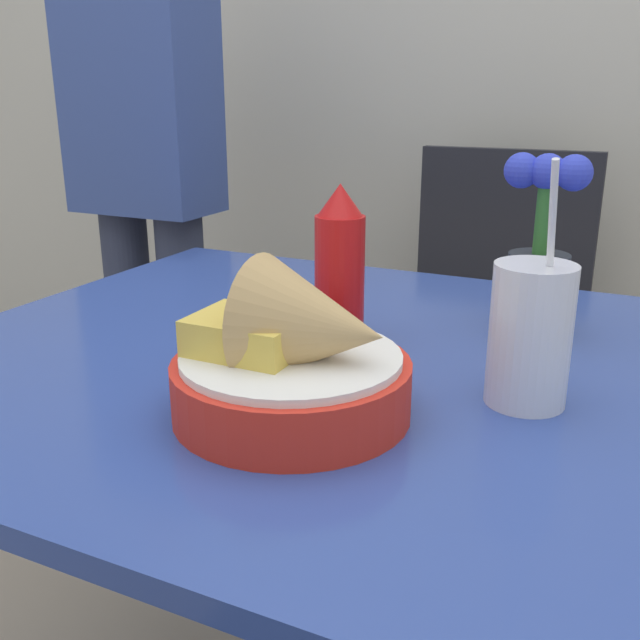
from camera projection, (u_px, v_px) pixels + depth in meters
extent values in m
cube|color=#334C9E|center=(319.00, 360.00, 0.89)|extent=(0.98, 0.87, 0.02)
cylinder|color=#4C4C51|center=(212.00, 429.00, 1.50)|extent=(0.05, 0.05, 0.70)
cylinder|color=black|center=(368.00, 486.00, 1.55)|extent=(0.03, 0.03, 0.41)
cylinder|color=black|center=(537.00, 527.00, 1.41)|extent=(0.03, 0.03, 0.41)
cylinder|color=black|center=(419.00, 419.00, 1.86)|extent=(0.03, 0.03, 0.41)
cylinder|color=black|center=(562.00, 448.00, 1.72)|extent=(0.03, 0.03, 0.41)
cube|color=black|center=(477.00, 379.00, 1.57)|extent=(0.40, 0.40, 0.02)
cube|color=black|center=(503.00, 253.00, 1.65)|extent=(0.40, 0.03, 0.47)
cylinder|color=red|center=(292.00, 388.00, 0.71)|extent=(0.24, 0.24, 0.06)
cylinder|color=white|center=(291.00, 357.00, 0.70)|extent=(0.22, 0.22, 0.01)
cone|color=tan|center=(318.00, 328.00, 0.68)|extent=(0.13, 0.13, 0.13)
cube|color=#E5C14C|center=(248.00, 338.00, 0.70)|extent=(0.11, 0.09, 0.04)
cylinder|color=red|center=(339.00, 281.00, 0.89)|extent=(0.06, 0.06, 0.16)
cone|color=red|center=(340.00, 200.00, 0.86)|extent=(0.06, 0.06, 0.04)
cylinder|color=silver|center=(530.00, 335.00, 0.72)|extent=(0.08, 0.08, 0.15)
cylinder|color=black|center=(529.00, 346.00, 0.72)|extent=(0.08, 0.08, 0.12)
cylinder|color=white|center=(549.00, 273.00, 0.69)|extent=(0.01, 0.08, 0.23)
cylinder|color=black|center=(536.00, 294.00, 0.94)|extent=(0.08, 0.08, 0.11)
cylinder|color=#33722D|center=(543.00, 217.00, 0.91)|extent=(0.02, 0.02, 0.10)
sphere|color=blue|center=(548.00, 172.00, 0.89)|extent=(0.05, 0.05, 0.05)
sphere|color=blue|center=(522.00, 170.00, 0.90)|extent=(0.05, 0.05, 0.05)
sphere|color=blue|center=(574.00, 173.00, 0.88)|extent=(0.05, 0.05, 0.05)
cylinder|color=#2D3347|center=(135.00, 359.00, 1.79)|extent=(0.11, 0.11, 0.76)
cylinder|color=#2D3347|center=(187.00, 370.00, 1.73)|extent=(0.11, 0.11, 0.76)
cube|color=#384C8C|center=(138.00, 64.00, 1.54)|extent=(0.32, 0.18, 0.64)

